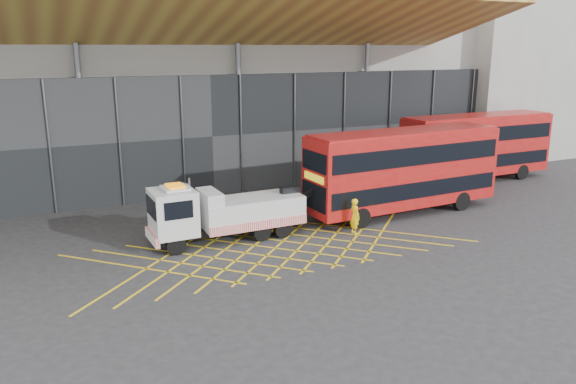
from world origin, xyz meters
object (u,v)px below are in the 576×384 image
recovery_truck (223,212)px  worker (355,216)px  bus_second (476,144)px  bus_towed (403,168)px

recovery_truck → worker: bearing=-17.1°
bus_second → worker: 16.28m
recovery_truck → bus_second: 22.01m
recovery_truck → worker: recovery_truck is taller
bus_second → bus_towed: bearing=-155.5°
worker → bus_second: bearing=-65.1°
recovery_truck → bus_second: bearing=11.7°
bus_second → worker: size_ratio=6.23×
recovery_truck → worker: 7.04m
bus_towed → worker: (-4.64, -2.19, -1.81)m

